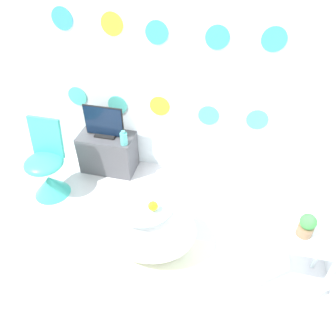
{
  "coord_description": "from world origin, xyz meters",
  "views": [
    {
      "loc": [
        0.75,
        -0.89,
        2.44
      ],
      "look_at": [
        0.31,
        0.94,
        0.84
      ],
      "focal_mm": 35.0,
      "sensor_mm": 36.0,
      "label": 1
    }
  ],
  "objects_px": {
    "bathtub": "(145,226)",
    "potted_plant_left": "(307,225)",
    "tv": "(104,123)",
    "chair": "(48,173)",
    "vase": "(124,138)"
  },
  "relations": [
    {
      "from": "tv",
      "to": "potted_plant_left",
      "type": "distance_m",
      "value": 2.15
    },
    {
      "from": "vase",
      "to": "bathtub",
      "type": "bearing_deg",
      "value": -61.44
    },
    {
      "from": "chair",
      "to": "vase",
      "type": "relative_size",
      "value": 5.12
    },
    {
      "from": "chair",
      "to": "tv",
      "type": "xyz_separation_m",
      "value": [
        0.44,
        0.51,
        0.34
      ]
    },
    {
      "from": "bathtub",
      "to": "potted_plant_left",
      "type": "xyz_separation_m",
      "value": [
        1.19,
        -0.01,
        0.36
      ]
    },
    {
      "from": "bathtub",
      "to": "chair",
      "type": "bearing_deg",
      "value": 158.37
    },
    {
      "from": "potted_plant_left",
      "to": "tv",
      "type": "bearing_deg",
      "value": 152.89
    },
    {
      "from": "vase",
      "to": "potted_plant_left",
      "type": "bearing_deg",
      "value": -27.83
    },
    {
      "from": "tv",
      "to": "chair",
      "type": "bearing_deg",
      "value": -130.77
    },
    {
      "from": "chair",
      "to": "potted_plant_left",
      "type": "height_order",
      "value": "chair"
    },
    {
      "from": "bathtub",
      "to": "vase",
      "type": "distance_m",
      "value": 1.02
    },
    {
      "from": "tv",
      "to": "potted_plant_left",
      "type": "relative_size",
      "value": 2.2
    },
    {
      "from": "tv",
      "to": "vase",
      "type": "height_order",
      "value": "tv"
    },
    {
      "from": "tv",
      "to": "potted_plant_left",
      "type": "xyz_separation_m",
      "value": [
        1.91,
        -0.98,
        0.05
      ]
    },
    {
      "from": "chair",
      "to": "potted_plant_left",
      "type": "xyz_separation_m",
      "value": [
        2.36,
        -0.47,
        0.39
      ]
    }
  ]
}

